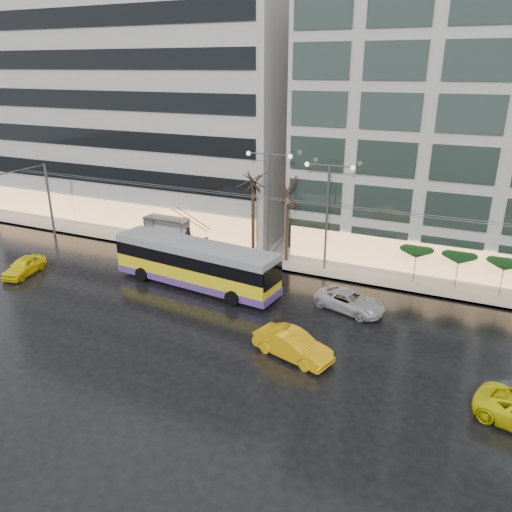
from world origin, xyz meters
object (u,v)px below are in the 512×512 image
Objects in this scene: trolleybus at (195,265)px; taxi_a at (24,266)px; bus_shelter at (164,224)px; street_lamp_near at (269,192)px.

taxi_a is (-13.61, -3.77, -0.97)m from trolleybus.
bus_shelter is 0.47× the size of street_lamp_near.
trolleybus is 8.80m from street_lamp_near.
trolleybus is 3.21× the size of bus_shelter.
bus_shelter is (-7.52, 7.00, 0.30)m from trolleybus.
street_lamp_near is 2.20× the size of taxi_a.
taxi_a is at bearing -119.49° from bus_shelter.
taxi_a is at bearing -164.51° from trolleybus.
street_lamp_near reaches higher than bus_shelter.
taxi_a is (-16.48, -10.89, -5.29)m from street_lamp_near.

